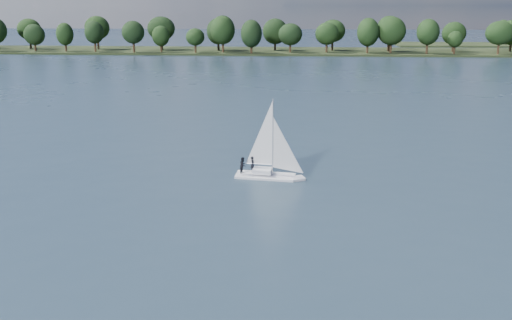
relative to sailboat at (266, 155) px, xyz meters
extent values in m
plane|color=#233342|center=(-0.25, 66.85, -2.61)|extent=(700.00, 700.00, 0.00)
cube|color=black|center=(-0.25, 178.85, -2.61)|extent=(660.00, 40.00, 1.50)
cube|color=silver|center=(0.12, -0.01, -2.61)|extent=(7.30, 2.92, 0.83)
cube|color=silver|center=(0.12, -0.01, -1.77)|extent=(2.24, 1.52, 0.52)
cylinder|color=#ABABB1|center=(0.12, -0.01, 2.14)|extent=(0.13, 0.13, 8.35)
imported|color=black|center=(-1.53, 0.46, -1.16)|extent=(0.47, 0.68, 1.80)
imported|color=black|center=(-2.55, -0.01, -1.16)|extent=(0.90, 1.03, 1.80)
camera|label=1|loc=(3.50, -60.49, 15.92)|focal=40.00mm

